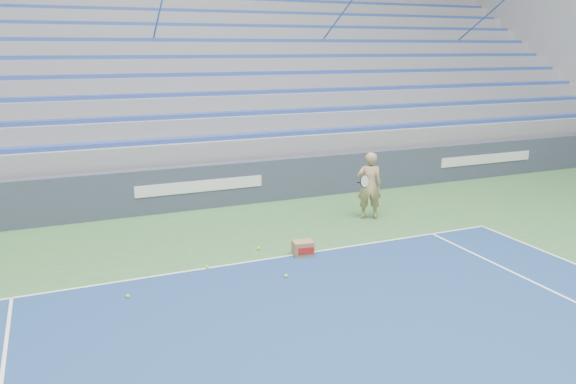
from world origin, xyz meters
The scene contains 8 objects.
sponsor_barrier centered at (0.00, 15.88, 0.55)m, with size 30.00×0.32×1.10m.
bleachers centered at (0.00, 21.60, 2.36)m, with size 31.00×9.15×7.30m.
tennis_player centered at (3.47, 13.48, 0.80)m, with size 0.94×0.90×1.58m.
ball_box centered at (1.01, 11.82, 0.14)m, with size 0.42×0.35×0.29m.
tennis_ball_0 centered at (-0.89, 11.89, 0.03)m, with size 0.07×0.07×0.07m, color #B2E82F.
tennis_ball_1 centered at (-2.39, 11.17, 0.03)m, with size 0.07×0.07×0.07m, color #B2E82F.
tennis_ball_2 centered at (0.28, 10.94, 0.03)m, with size 0.07×0.07×0.07m, color #B2E82F.
tennis_ball_3 centered at (0.32, 12.44, 0.03)m, with size 0.07×0.07×0.07m, color #B2E82F.
Camera 1 is at (-3.26, 2.50, 3.91)m, focal length 35.00 mm.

